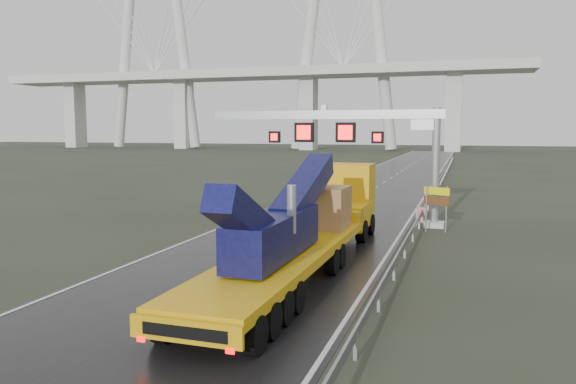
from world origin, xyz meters
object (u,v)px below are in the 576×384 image
(sign_gantry, at_px, (357,134))
(heavy_haul_truck, at_px, (314,220))
(exit_sign_pair, at_px, (437,200))
(striped_barrier, at_px, (421,215))

(sign_gantry, xyz_separation_m, heavy_haul_truck, (0.17, -10.79, -3.76))
(heavy_haul_truck, height_order, exit_sign_pair, heavy_haul_truck)
(heavy_haul_truck, relative_size, striped_barrier, 21.08)
(exit_sign_pair, bearing_deg, sign_gantry, -176.92)
(striped_barrier, bearing_deg, sign_gantry, -158.34)
(sign_gantry, distance_m, heavy_haul_truck, 11.43)
(sign_gantry, relative_size, striped_barrier, 15.36)
(heavy_haul_truck, distance_m, striped_barrier, 12.89)
(exit_sign_pair, bearing_deg, heavy_haul_truck, -95.93)
(sign_gantry, relative_size, exit_sign_pair, 5.62)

